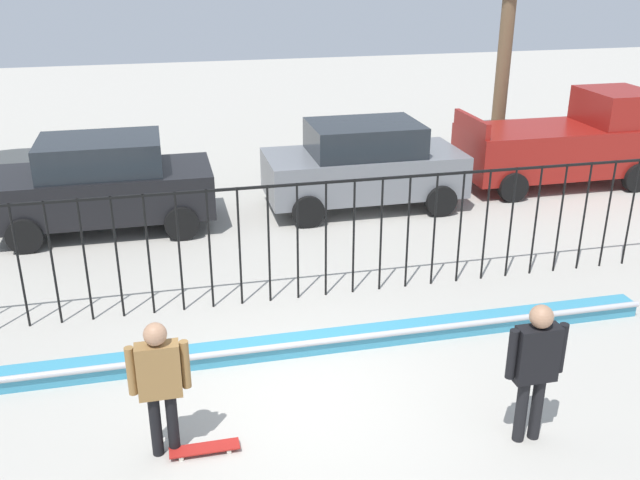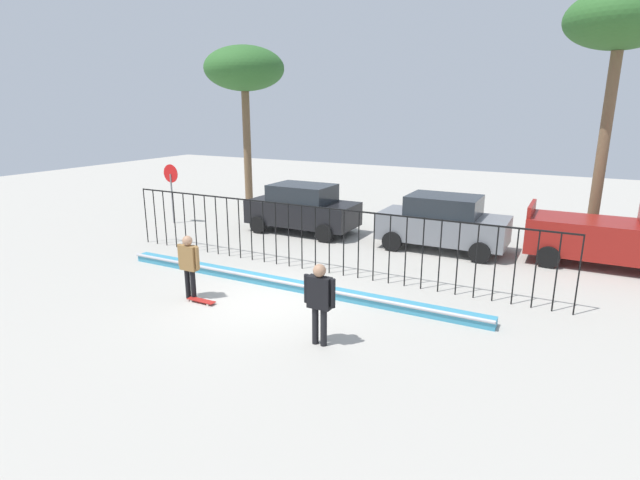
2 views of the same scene
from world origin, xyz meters
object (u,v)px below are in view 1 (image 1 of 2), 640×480
Objects in this scene: camera_operator at (535,361)px; parked_car_black at (104,183)px; skateboarder at (159,378)px; pickup_truck at (567,142)px; skateboard at (205,448)px; parked_car_gray at (364,165)px.

camera_operator is 0.41× the size of parked_car_black.
skateboarder is 0.36× the size of pickup_truck.
camera_operator reaches higher than skateboard.
camera_operator is at bearing -128.56° from pickup_truck.
pickup_truck is (5.66, 8.75, -0.02)m from camera_operator.
skateboarder is 2.10× the size of skateboard.
parked_car_black is 5.50m from parked_car_gray.
pickup_truck reaches higher than camera_operator.
camera_operator is 9.60m from parked_car_black.
skateboard is 0.45× the size of camera_operator.
parked_car_gray is at bearing -28.56° from camera_operator.
parked_car_gray reaches higher than camera_operator.
parked_car_black reaches higher than camera_operator.
camera_operator is (4.13, -0.70, 0.05)m from skateboarder.
skateboarder is 12.68m from pickup_truck.
camera_operator reaches higher than skateboarder.
skateboarder is 0.95× the size of camera_operator.
pickup_truck is (9.37, 8.16, 0.98)m from skateboard.
skateboard is 8.74m from parked_car_gray.
skateboarder is at bearing -80.51° from parked_car_black.
camera_operator is at bearing -55.81° from parked_car_black.
pickup_truck is at bearing 8.92° from parked_car_gray.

